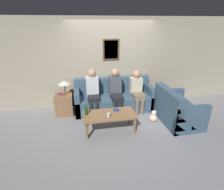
{
  "coord_description": "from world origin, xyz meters",
  "views": [
    {
      "loc": [
        -0.94,
        -4.17,
        2.44
      ],
      "look_at": [
        -0.16,
        -0.09,
        0.7
      ],
      "focal_mm": 28.0,
      "sensor_mm": 36.0,
      "label": 1
    }
  ],
  "objects_px": {
    "couch_main": "(114,99)",
    "person_right": "(137,89)",
    "person_left": "(93,90)",
    "coffee_table": "(109,116)",
    "wine_bottle": "(86,111)",
    "teddy_bear": "(153,117)",
    "couch_side": "(177,110)",
    "person_middle": "(116,89)",
    "drinking_glass": "(108,115)"
  },
  "relations": [
    {
      "from": "couch_main",
      "to": "person_left",
      "type": "height_order",
      "value": "person_left"
    },
    {
      "from": "couch_side",
      "to": "person_middle",
      "type": "distance_m",
      "value": 1.72
    },
    {
      "from": "person_right",
      "to": "person_left",
      "type": "bearing_deg",
      "value": 178.13
    },
    {
      "from": "couch_side",
      "to": "coffee_table",
      "type": "relative_size",
      "value": 1.01
    },
    {
      "from": "couch_main",
      "to": "coffee_table",
      "type": "height_order",
      "value": "couch_main"
    },
    {
      "from": "couch_main",
      "to": "wine_bottle",
      "type": "relative_size",
      "value": 8.73
    },
    {
      "from": "wine_bottle",
      "to": "person_left",
      "type": "bearing_deg",
      "value": 75.36
    },
    {
      "from": "coffee_table",
      "to": "wine_bottle",
      "type": "bearing_deg",
      "value": 172.28
    },
    {
      "from": "couch_main",
      "to": "couch_side",
      "type": "distance_m",
      "value": 1.8
    },
    {
      "from": "couch_main",
      "to": "drinking_glass",
      "type": "distance_m",
      "value": 1.34
    },
    {
      "from": "person_right",
      "to": "teddy_bear",
      "type": "distance_m",
      "value": 0.93
    },
    {
      "from": "coffee_table",
      "to": "person_right",
      "type": "xyz_separation_m",
      "value": [
        0.97,
        0.94,
        0.25
      ]
    },
    {
      "from": "couch_main",
      "to": "person_left",
      "type": "bearing_deg",
      "value": -166.53
    },
    {
      "from": "coffee_table",
      "to": "person_middle",
      "type": "bearing_deg",
      "value": 69.85
    },
    {
      "from": "person_left",
      "to": "couch_main",
      "type": "bearing_deg",
      "value": 13.47
    },
    {
      "from": "teddy_bear",
      "to": "wine_bottle",
      "type": "bearing_deg",
      "value": -175.88
    },
    {
      "from": "wine_bottle",
      "to": "couch_main",
      "type": "bearing_deg",
      "value": 50.91
    },
    {
      "from": "drinking_glass",
      "to": "teddy_bear",
      "type": "relative_size",
      "value": 0.31
    },
    {
      "from": "person_middle",
      "to": "couch_main",
      "type": "bearing_deg",
      "value": 97.77
    },
    {
      "from": "person_middle",
      "to": "person_right",
      "type": "height_order",
      "value": "person_middle"
    },
    {
      "from": "teddy_bear",
      "to": "person_right",
      "type": "bearing_deg",
      "value": 107.55
    },
    {
      "from": "couch_main",
      "to": "teddy_bear",
      "type": "bearing_deg",
      "value": -46.65
    },
    {
      "from": "person_middle",
      "to": "wine_bottle",
      "type": "bearing_deg",
      "value": -135.15
    },
    {
      "from": "drinking_glass",
      "to": "person_right",
      "type": "relative_size",
      "value": 0.08
    },
    {
      "from": "couch_main",
      "to": "person_right",
      "type": "xyz_separation_m",
      "value": [
        0.65,
        -0.19,
        0.33
      ]
    },
    {
      "from": "wine_bottle",
      "to": "drinking_glass",
      "type": "bearing_deg",
      "value": -23.01
    },
    {
      "from": "person_right",
      "to": "teddy_bear",
      "type": "relative_size",
      "value": 3.72
    },
    {
      "from": "person_left",
      "to": "teddy_bear",
      "type": "xyz_separation_m",
      "value": [
        1.51,
        -0.79,
        -0.56
      ]
    },
    {
      "from": "coffee_table",
      "to": "teddy_bear",
      "type": "distance_m",
      "value": 1.25
    },
    {
      "from": "couch_side",
      "to": "person_middle",
      "type": "relative_size",
      "value": 0.99
    },
    {
      "from": "couch_main",
      "to": "person_middle",
      "type": "distance_m",
      "value": 0.41
    },
    {
      "from": "person_left",
      "to": "teddy_bear",
      "type": "bearing_deg",
      "value": -27.54
    },
    {
      "from": "person_right",
      "to": "couch_main",
      "type": "bearing_deg",
      "value": 163.58
    },
    {
      "from": "couch_side",
      "to": "wine_bottle",
      "type": "xyz_separation_m",
      "value": [
        -2.32,
        -0.02,
        0.23
      ]
    },
    {
      "from": "couch_main",
      "to": "wine_bottle",
      "type": "bearing_deg",
      "value": -129.09
    },
    {
      "from": "couch_main",
      "to": "person_left",
      "type": "xyz_separation_m",
      "value": [
        -0.62,
        -0.15,
        0.38
      ]
    },
    {
      "from": "couch_side",
      "to": "teddy_bear",
      "type": "xyz_separation_m",
      "value": [
        -0.58,
        0.11,
        -0.18
      ]
    },
    {
      "from": "couch_main",
      "to": "couch_side",
      "type": "height_order",
      "value": "same"
    },
    {
      "from": "person_middle",
      "to": "couch_side",
      "type": "bearing_deg",
      "value": -31.1
    },
    {
      "from": "coffee_table",
      "to": "person_middle",
      "type": "relative_size",
      "value": 0.98
    },
    {
      "from": "coffee_table",
      "to": "person_middle",
      "type": "height_order",
      "value": "person_middle"
    },
    {
      "from": "couch_side",
      "to": "drinking_glass",
      "type": "xyz_separation_m",
      "value": [
        -1.83,
        -0.22,
        0.18
      ]
    },
    {
      "from": "person_left",
      "to": "person_middle",
      "type": "height_order",
      "value": "person_left"
    },
    {
      "from": "coffee_table",
      "to": "person_right",
      "type": "distance_m",
      "value": 1.38
    },
    {
      "from": "couch_main",
      "to": "couch_side",
      "type": "relative_size",
      "value": 1.84
    },
    {
      "from": "couch_side",
      "to": "person_middle",
      "type": "height_order",
      "value": "person_middle"
    },
    {
      "from": "wine_bottle",
      "to": "teddy_bear",
      "type": "distance_m",
      "value": 1.8
    },
    {
      "from": "couch_side",
      "to": "drinking_glass",
      "type": "bearing_deg",
      "value": 96.99
    },
    {
      "from": "wine_bottle",
      "to": "teddy_bear",
      "type": "xyz_separation_m",
      "value": [
        1.75,
        0.13,
        -0.41
      ]
    },
    {
      "from": "coffee_table",
      "to": "drinking_glass",
      "type": "distance_m",
      "value": 0.18
    }
  ]
}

